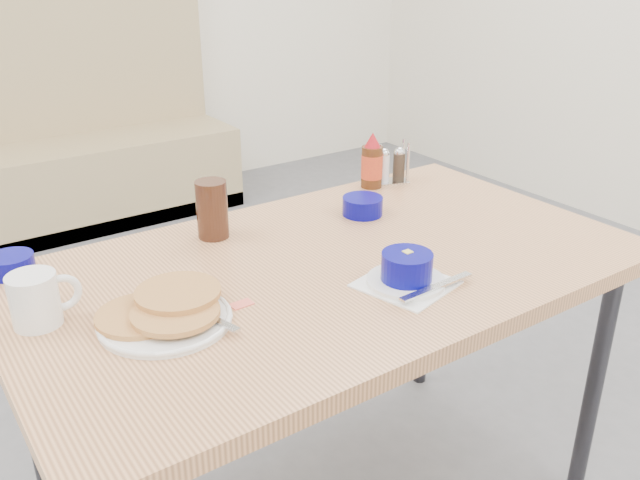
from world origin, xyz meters
TOP-DOWN VIEW (x-y plane):
  - booth_bench at (0.00, 2.78)m, footprint 1.90×0.56m
  - dining_table at (0.00, 0.25)m, footprint 1.40×0.80m
  - pancake_plate at (-0.41, 0.21)m, footprint 0.25×0.25m
  - coffee_mug at (-0.60, 0.34)m, footprint 0.13×0.09m
  - grits_setting at (0.06, 0.07)m, footprint 0.23×0.21m
  - creamer_bowl at (-0.60, 0.59)m, footprint 0.10×0.10m
  - butter_bowl at (0.23, 0.43)m, footprint 0.11×0.11m
  - amber_tumbler at (-0.15, 0.52)m, footprint 0.10×0.10m
  - condiment_caddy at (0.46, 0.59)m, footprint 0.12×0.09m
  - syrup_bottle at (0.39, 0.59)m, footprint 0.06×0.06m
  - sugar_wrapper at (-0.26, 0.19)m, footprint 0.05×0.03m

SIDE VIEW (x-z plane):
  - booth_bench at x=0.00m, z-range -0.26..0.96m
  - dining_table at x=0.00m, z-range 0.32..1.08m
  - sugar_wrapper at x=-0.26m, z-range 0.76..0.76m
  - pancake_plate at x=-0.41m, z-range 0.76..0.80m
  - creamer_bowl at x=-0.60m, z-range 0.76..0.80m
  - butter_bowl at x=0.23m, z-range 0.76..0.81m
  - grits_setting at x=0.06m, z-range 0.75..0.83m
  - condiment_caddy at x=0.46m, z-range 0.74..0.87m
  - coffee_mug at x=-0.60m, z-range 0.76..0.86m
  - syrup_bottle at x=0.39m, z-range 0.75..0.91m
  - amber_tumbler at x=-0.15m, z-range 0.76..0.90m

